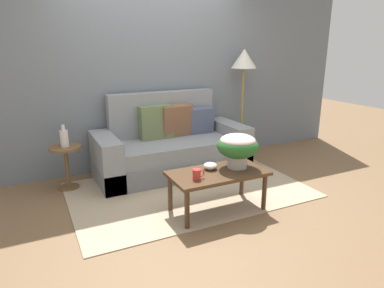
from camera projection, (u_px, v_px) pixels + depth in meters
ground_plane at (192, 193)px, 4.00m from camera, size 14.00×14.00×0.00m
wall_back at (152, 70)px, 4.70m from camera, size 6.40×0.12×2.68m
area_rug at (189, 190)px, 4.09m from camera, size 2.71×1.74×0.01m
couch at (171, 148)px, 4.61m from camera, size 2.02×0.87×1.06m
coffee_table at (218, 177)px, 3.49m from camera, size 1.00×0.52×0.43m
side_table at (66, 160)px, 4.04m from camera, size 0.37×0.37×0.53m
floor_lamp at (244, 68)px, 5.00m from camera, size 0.37×0.37×1.62m
potted_plant at (238, 146)px, 3.53m from camera, size 0.43×0.43×0.36m
coffee_mug at (197, 174)px, 3.27m from camera, size 0.12×0.08×0.10m
snack_bowl at (210, 166)px, 3.53m from camera, size 0.15×0.15×0.07m
table_vase at (64, 138)px, 3.96m from camera, size 0.09×0.09×0.26m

